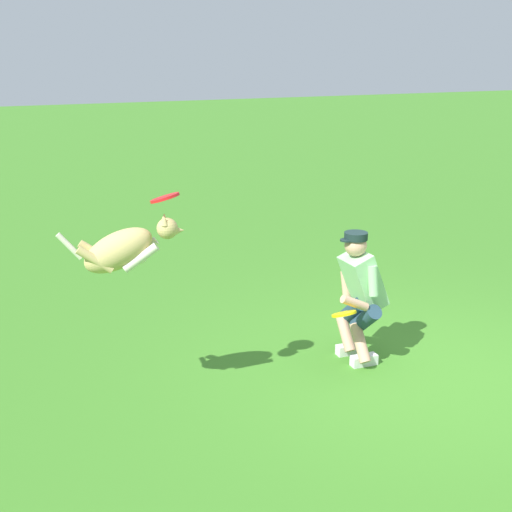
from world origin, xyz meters
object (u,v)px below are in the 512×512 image
at_px(person, 359,292).
at_px(frisbee_held, 344,314).
at_px(frisbee_flying, 165,198).
at_px(dog, 124,249).

bearing_deg(person, frisbee_held, 38.35).
xyz_separation_m(person, frisbee_flying, (1.93, 0.26, 1.12)).
bearing_deg(dog, person, 17.84).
bearing_deg(dog, frisbee_held, 11.32).
relative_size(dog, frisbee_flying, 4.14).
height_order(dog, frisbee_flying, frisbee_flying).
distance_m(dog, frisbee_flying, 0.52).
bearing_deg(frisbee_flying, person, -172.32).
relative_size(person, frisbee_flying, 5.41).
xyz_separation_m(dog, frisbee_held, (-1.97, 0.05, -0.81)).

